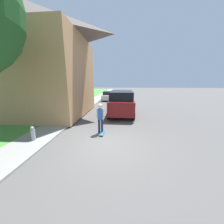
{
  "coord_description": "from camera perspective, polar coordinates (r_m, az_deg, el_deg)",
  "views": [
    {
      "loc": [
        0.83,
        -5.45,
        2.93
      ],
      "look_at": [
        0.15,
        2.89,
        0.9
      ],
      "focal_mm": 20.0,
      "sensor_mm": 36.0,
      "label": 1
    }
  ],
  "objects": [
    {
      "name": "car_down_street",
      "position": [
        20.8,
        -1.66,
        7.44
      ],
      "size": [
        1.85,
        4.51,
        1.42
      ],
      "color": "#B7B7BC",
      "rests_on": "ground_plane"
    },
    {
      "name": "skateboarder",
      "position": [
        7.13,
        -5.33,
        -2.31
      ],
      "size": [
        0.41,
        0.23,
        1.75
      ],
      "color": "#192347",
      "rests_on": "ground_plane"
    },
    {
      "name": "fire_hydrant",
      "position": [
        7.41,
        -32.45,
        -8.25
      ],
      "size": [
        0.2,
        0.2,
        0.7
      ],
      "color": "#99999E",
      "rests_on": "sidewalk"
    },
    {
      "name": "suv_parked",
      "position": [
        11.17,
        4.25,
        4.46
      ],
      "size": [
        2.21,
        4.42,
        2.14
      ],
      "color": "maroon",
      "rests_on": "ground_plane"
    },
    {
      "name": "ground_plane",
      "position": [
        6.25,
        -3.65,
        -14.38
      ],
      "size": [
        120.0,
        120.0,
        0.0
      ],
      "primitive_type": "plane",
      "color": "#54514F"
    },
    {
      "name": "house",
      "position": [
        13.92,
        -34.62,
        19.62
      ],
      "size": [
        10.93,
        7.89,
        9.32
      ],
      "color": "tan",
      "rests_on": "lawn"
    },
    {
      "name": "skateboard",
      "position": [
        7.29,
        -4.51,
        -9.41
      ],
      "size": [
        0.2,
        0.81,
        0.1
      ],
      "color": "#236B99",
      "rests_on": "ground_plane"
    },
    {
      "name": "sidewalk",
      "position": [
        12.61,
        -16.04,
        -0.11
      ],
      "size": [
        1.8,
        80.0,
        0.1
      ],
      "color": "gray",
      "rests_on": "ground_plane"
    },
    {
      "name": "lawn",
      "position": [
        14.75,
        -32.25,
        0.2
      ],
      "size": [
        10.0,
        80.0,
        0.08
      ],
      "color": "#478E38",
      "rests_on": "ground_plane"
    }
  ]
}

